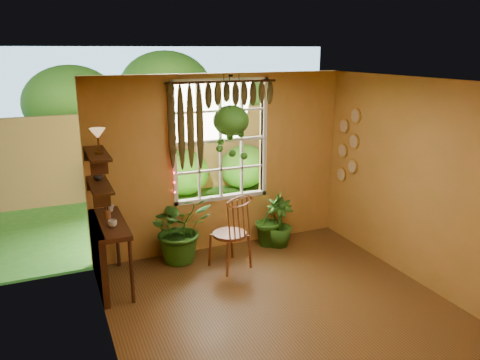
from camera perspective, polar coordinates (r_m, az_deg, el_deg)
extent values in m
plane|color=brown|center=(5.76, 6.18, -16.22)|extent=(4.50, 4.50, 0.00)
plane|color=silver|center=(4.91, 7.12, 11.63)|extent=(4.50, 4.50, 0.00)
plane|color=#C58943|center=(7.14, -2.29, 2.01)|extent=(4.00, 0.00, 4.00)
plane|color=#C58943|center=(4.59, -15.85, -6.54)|extent=(0.00, 4.50, 4.50)
plane|color=#C58943|center=(6.38, 22.47, -0.88)|extent=(0.00, 4.50, 4.50)
cube|color=white|center=(7.09, -2.41, 4.81)|extent=(1.52, 0.10, 1.86)
cube|color=white|center=(7.12, -2.49, 4.85)|extent=(1.38, 0.01, 1.78)
cylinder|color=#3C1C10|center=(6.88, -2.16, 11.87)|extent=(1.70, 0.04, 0.04)
cube|color=#3C1C10|center=(6.26, -15.69, -5.17)|extent=(0.40, 1.20, 0.06)
cube|color=#3C1C10|center=(6.41, -16.84, -8.85)|extent=(0.08, 1.18, 0.90)
cylinder|color=#3C1C10|center=(5.95, -13.08, -10.73)|extent=(0.05, 0.05, 0.86)
cylinder|color=#3C1C10|center=(6.95, -14.74, -6.89)|extent=(0.05, 0.05, 0.86)
cube|color=#3C1C10|center=(6.09, -16.75, -0.59)|extent=(0.25, 0.90, 0.04)
cube|color=#3C1C10|center=(6.00, -17.05, 3.08)|extent=(0.25, 0.90, 0.04)
cube|color=#25621C|center=(12.14, -10.65, 0.84)|extent=(14.00, 10.00, 0.04)
cube|color=olive|center=(10.22, -8.67, 3.45)|extent=(12.00, 0.10, 1.80)
plane|color=#82B4DA|center=(13.60, -12.69, 9.04)|extent=(12.00, 0.00, 12.00)
cylinder|color=brown|center=(6.68, -1.27, -6.62)|extent=(0.60, 0.60, 0.04)
torus|color=brown|center=(6.34, -0.11, -2.58)|extent=(0.45, 0.17, 0.46)
imported|color=#185015|center=(6.93, -7.31, -5.82)|extent=(1.05, 0.95, 1.03)
imported|color=#185015|center=(7.47, 3.62, -4.71)|extent=(0.60, 0.56, 0.88)
imported|color=#185015|center=(7.46, 4.78, -5.19)|extent=(0.49, 0.49, 0.77)
ellipsoid|color=black|center=(6.75, -1.10, 6.61)|extent=(0.31, 0.31, 0.18)
ellipsoid|color=#185015|center=(6.74, -1.11, 7.25)|extent=(0.52, 0.52, 0.44)
imported|color=silver|center=(6.05, -15.29, -5.13)|extent=(0.14, 0.14, 0.09)
imported|color=beige|center=(6.62, -15.53, -3.31)|extent=(0.11, 0.11, 0.09)
cylinder|color=brown|center=(6.36, -15.91, -4.04)|extent=(0.09, 0.09, 0.12)
imported|color=#B2AD99|center=(6.24, -16.95, 0.52)|extent=(0.14, 0.14, 0.12)
cylinder|color=#513517|center=(5.88, -16.80, 3.19)|extent=(0.10, 0.10, 0.03)
cylinder|color=#513517|center=(5.86, -16.87, 4.14)|extent=(0.03, 0.03, 0.19)
cone|color=slate|center=(5.83, -16.98, 5.44)|extent=(0.19, 0.19, 0.13)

